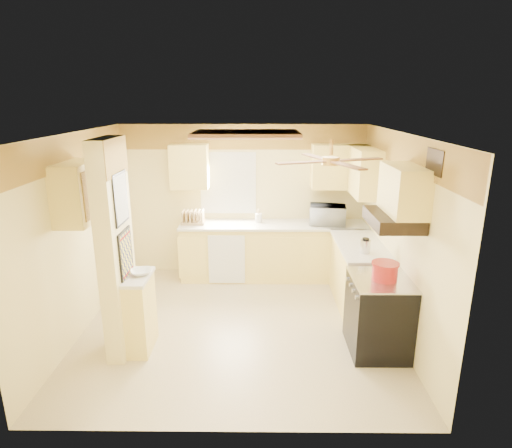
{
  "coord_description": "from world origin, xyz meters",
  "views": [
    {
      "loc": [
        0.28,
        -5.07,
        2.89
      ],
      "look_at": [
        0.23,
        0.35,
        1.3
      ],
      "focal_mm": 30.0,
      "sensor_mm": 36.0,
      "label": 1
    }
  ],
  "objects_px": {
    "microwave": "(328,215)",
    "bowl": "(141,272)",
    "dutch_oven": "(385,271)",
    "kettle": "(365,246)",
    "stove": "(378,314)"
  },
  "relations": [
    {
      "from": "microwave",
      "to": "bowl",
      "type": "distance_m",
      "value": 3.23
    },
    {
      "from": "bowl",
      "to": "dutch_oven",
      "type": "xyz_separation_m",
      "value": [
        2.79,
        -0.06,
        0.05
      ]
    },
    {
      "from": "microwave",
      "to": "kettle",
      "type": "bearing_deg",
      "value": 110.68
    },
    {
      "from": "kettle",
      "to": "dutch_oven",
      "type": "bearing_deg",
      "value": -87.73
    },
    {
      "from": "stove",
      "to": "dutch_oven",
      "type": "relative_size",
      "value": 2.97
    },
    {
      "from": "stove",
      "to": "dutch_oven",
      "type": "height_order",
      "value": "dutch_oven"
    },
    {
      "from": "stove",
      "to": "bowl",
      "type": "bearing_deg",
      "value": 179.26
    },
    {
      "from": "kettle",
      "to": "microwave",
      "type": "bearing_deg",
      "value": 102.42
    },
    {
      "from": "microwave",
      "to": "dutch_oven",
      "type": "distance_m",
      "value": 2.17
    },
    {
      "from": "stove",
      "to": "dutch_oven",
      "type": "bearing_deg",
      "value": -43.3
    },
    {
      "from": "microwave",
      "to": "dutch_oven",
      "type": "height_order",
      "value": "microwave"
    },
    {
      "from": "microwave",
      "to": "bowl",
      "type": "bearing_deg",
      "value": 48.49
    },
    {
      "from": "stove",
      "to": "kettle",
      "type": "relative_size",
      "value": 4.5
    },
    {
      "from": "microwave",
      "to": "kettle",
      "type": "xyz_separation_m",
      "value": [
        0.29,
        -1.34,
        -0.06
      ]
    },
    {
      "from": "bowl",
      "to": "kettle",
      "type": "height_order",
      "value": "kettle"
    }
  ]
}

